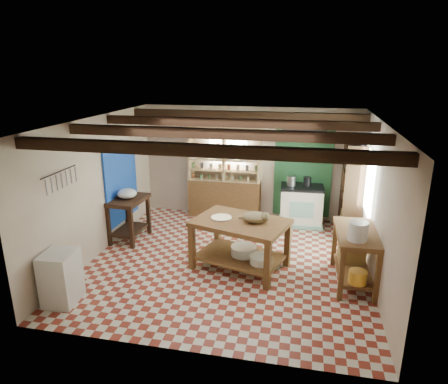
% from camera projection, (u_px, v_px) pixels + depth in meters
% --- Properties ---
extents(floor, '(5.00, 5.00, 0.02)m').
position_uv_depth(floor, '(228.00, 262.00, 7.40)').
color(floor, maroon).
rests_on(floor, ground).
extents(ceiling, '(5.00, 5.00, 0.02)m').
position_uv_depth(ceiling, '(228.00, 121.00, 6.62)').
color(ceiling, '#4F5054').
rests_on(ceiling, wall_back).
extents(wall_back, '(5.00, 0.04, 2.60)m').
position_uv_depth(wall_back, '(249.00, 163.00, 9.34)').
color(wall_back, beige).
rests_on(wall_back, floor).
extents(wall_front, '(5.00, 0.04, 2.60)m').
position_uv_depth(wall_front, '(186.00, 259.00, 4.67)').
color(wall_front, beige).
rests_on(wall_front, floor).
extents(wall_left, '(0.04, 5.00, 2.60)m').
position_uv_depth(wall_left, '(98.00, 187.00, 7.50)').
color(wall_left, beige).
rests_on(wall_left, floor).
extents(wall_right, '(0.04, 5.00, 2.60)m').
position_uv_depth(wall_right, '(378.00, 205.00, 6.52)').
color(wall_right, beige).
rests_on(wall_right, floor).
extents(ceiling_beams, '(5.00, 3.80, 0.15)m').
position_uv_depth(ceiling_beams, '(228.00, 128.00, 6.65)').
color(ceiling_beams, black).
rests_on(ceiling_beams, ceiling).
extents(blue_wall_patch, '(0.04, 1.40, 1.60)m').
position_uv_depth(blue_wall_patch, '(122.00, 184.00, 8.39)').
color(blue_wall_patch, '#1643AA').
rests_on(blue_wall_patch, wall_left).
extents(green_wall_patch, '(1.30, 0.04, 2.30)m').
position_uv_depth(green_wall_patch, '(303.00, 168.00, 9.08)').
color(green_wall_patch, '#20502A').
rests_on(green_wall_patch, wall_back).
extents(window_back, '(0.90, 0.02, 0.80)m').
position_uv_depth(window_back, '(228.00, 145.00, 9.30)').
color(window_back, silver).
rests_on(window_back, wall_back).
extents(window_right, '(0.02, 1.30, 1.20)m').
position_uv_depth(window_right, '(369.00, 182.00, 7.42)').
color(window_right, silver).
rests_on(window_right, wall_right).
extents(utensil_rail, '(0.06, 0.90, 0.28)m').
position_uv_depth(utensil_rail, '(60.00, 179.00, 6.22)').
color(utensil_rail, black).
rests_on(utensil_rail, wall_left).
extents(pot_rack, '(0.86, 0.12, 0.36)m').
position_uv_depth(pot_rack, '(305.00, 130.00, 8.41)').
color(pot_rack, black).
rests_on(pot_rack, ceiling).
extents(shelving_unit, '(1.70, 0.34, 2.20)m').
position_uv_depth(shelving_unit, '(224.00, 172.00, 9.33)').
color(shelving_unit, tan).
rests_on(shelving_unit, floor).
extents(tall_rack, '(0.40, 0.86, 2.00)m').
position_uv_depth(tall_rack, '(352.00, 190.00, 8.33)').
color(tall_rack, black).
rests_on(tall_rack, floor).
extents(work_table, '(1.82, 1.47, 0.90)m').
position_uv_depth(work_table, '(240.00, 244.00, 7.07)').
color(work_table, brown).
rests_on(work_table, floor).
extents(stove, '(0.97, 0.68, 0.92)m').
position_uv_depth(stove, '(301.00, 205.00, 9.02)').
color(stove, white).
rests_on(stove, floor).
extents(prep_table, '(0.66, 0.93, 0.91)m').
position_uv_depth(prep_table, '(129.00, 219.00, 8.23)').
color(prep_table, black).
rests_on(prep_table, floor).
extents(white_cabinet, '(0.49, 0.58, 0.82)m').
position_uv_depth(white_cabinet, '(61.00, 278.00, 6.03)').
color(white_cabinet, silver).
rests_on(white_cabinet, floor).
extents(right_counter, '(0.69, 1.31, 0.92)m').
position_uv_depth(right_counter, '(354.00, 257.00, 6.56)').
color(right_counter, brown).
rests_on(right_counter, floor).
extents(cat, '(0.45, 0.37, 0.19)m').
position_uv_depth(cat, '(255.00, 217.00, 6.83)').
color(cat, '#8F7E53').
rests_on(cat, work_table).
extents(steel_tray, '(0.45, 0.45, 0.02)m').
position_uv_depth(steel_tray, '(221.00, 218.00, 7.05)').
color(steel_tray, '#95959C').
rests_on(steel_tray, work_table).
extents(basin_large, '(0.58, 0.58, 0.16)m').
position_uv_depth(basin_large, '(244.00, 250.00, 7.13)').
color(basin_large, silver).
rests_on(basin_large, work_table).
extents(basin_small, '(0.48, 0.48, 0.14)m').
position_uv_depth(basin_small, '(261.00, 259.00, 6.82)').
color(basin_small, silver).
rests_on(basin_small, work_table).
extents(kettle_left, '(0.20, 0.20, 0.22)m').
position_uv_depth(kettle_left, '(291.00, 181.00, 8.89)').
color(kettle_left, '#95959C').
rests_on(kettle_left, stove).
extents(kettle_right, '(0.18, 0.18, 0.21)m').
position_uv_depth(kettle_right, '(307.00, 182.00, 8.84)').
color(kettle_right, black).
rests_on(kettle_right, stove).
extents(enamel_bowl, '(0.41, 0.41, 0.20)m').
position_uv_depth(enamel_bowl, '(127.00, 194.00, 8.06)').
color(enamel_bowl, silver).
rests_on(enamel_bowl, prep_table).
extents(white_bucket, '(0.31, 0.31, 0.29)m').
position_uv_depth(white_bucket, '(358.00, 231.00, 6.06)').
color(white_bucket, silver).
rests_on(white_bucket, right_counter).
extents(wicker_basket, '(0.45, 0.36, 0.30)m').
position_uv_depth(wicker_basket, '(351.00, 253.00, 6.86)').
color(wicker_basket, olive).
rests_on(wicker_basket, right_counter).
extents(yellow_tub, '(0.29, 0.29, 0.20)m').
position_uv_depth(yellow_tub, '(358.00, 277.00, 6.17)').
color(yellow_tub, gold).
rests_on(yellow_tub, right_counter).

